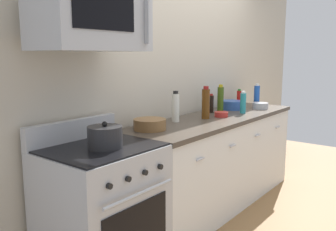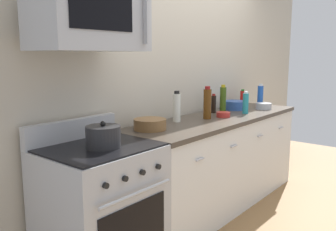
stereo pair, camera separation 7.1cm
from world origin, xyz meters
name	(u,v)px [view 2 (the right image)]	position (x,y,z in m)	size (l,w,h in m)	color
ground_plane	(217,204)	(0.00, 0.00, 0.00)	(6.49, 6.49, 0.00)	olive
back_wall	(187,72)	(0.00, 0.41, 1.35)	(5.41, 0.10, 2.70)	beige
counter_unit	(218,161)	(0.00, 0.00, 0.46)	(2.32, 0.66, 0.92)	white
range_oven	(101,210)	(-1.53, 0.00, 0.47)	(0.76, 0.69, 1.07)	#B7BABF
microwave	(90,19)	(-1.53, 0.05, 1.75)	(0.74, 0.44, 0.40)	#B7BABF
bottle_wine_amber	(207,103)	(-0.18, 0.03, 1.07)	(0.08, 0.08, 0.31)	#59330F
bottle_soda_blue	(260,96)	(0.89, -0.01, 1.05)	(0.07, 0.07, 0.27)	#1E4CA5
bottle_dish_soap	(246,103)	(0.34, -0.11, 1.03)	(0.06, 0.06, 0.23)	teal
bottle_hot_sauce_red	(242,98)	(0.85, 0.20, 1.01)	(0.06, 0.06, 0.20)	#B21914
bottle_olive_oil	(223,99)	(0.26, 0.12, 1.06)	(0.07, 0.07, 0.30)	#385114
bottle_vinegar_white	(177,107)	(-0.49, 0.16, 1.05)	(0.07, 0.07, 0.28)	silver
bottle_soy_sauce_dark	(214,104)	(0.16, 0.17, 1.02)	(0.05, 0.05, 0.20)	black
bowl_steel_prep	(264,106)	(0.76, -0.12, 0.96)	(0.18, 0.18, 0.07)	#B2B5BA
bowl_red_small	(223,114)	(0.01, -0.04, 0.95)	(0.14, 0.14, 0.05)	#B72D28
bowl_wooden_salad	(150,124)	(-0.91, 0.11, 0.97)	(0.27, 0.27, 0.09)	brown
bowl_blue_mixing	(235,105)	(0.52, 0.12, 0.97)	(0.25, 0.25, 0.10)	#2D519E
stockpot	(103,137)	(-1.53, -0.05, 0.99)	(0.23, 0.23, 0.18)	#262628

